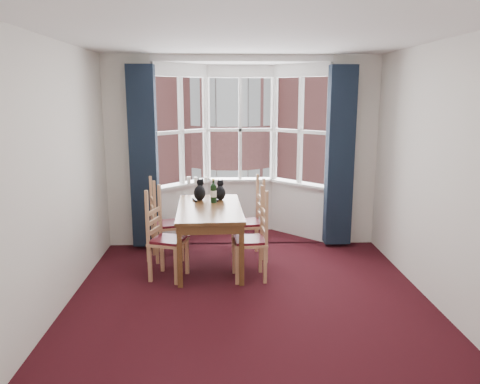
{
  "coord_description": "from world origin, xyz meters",
  "views": [
    {
      "loc": [
        -0.28,
        -4.64,
        2.24
      ],
      "look_at": [
        -0.07,
        1.05,
        1.05
      ],
      "focal_mm": 35.0,
      "sensor_mm": 36.0,
      "label": 1
    }
  ],
  "objects_px": {
    "wine_bottle": "(213,192)",
    "candle_extra": "(206,180)",
    "candle_short": "(196,180)",
    "chair_right_far": "(254,224)",
    "cat_right": "(220,192)",
    "cat_left": "(200,192)",
    "chair_left_near": "(161,241)",
    "dining_table": "(210,214)",
    "candle_tall": "(189,180)",
    "chair_left_far": "(160,226)",
    "chair_right_near": "(257,241)"
  },
  "relations": [
    {
      "from": "chair_left_near",
      "to": "wine_bottle",
      "type": "height_order",
      "value": "wine_bottle"
    },
    {
      "from": "candle_tall",
      "to": "chair_left_near",
      "type": "bearing_deg",
      "value": -97.6
    },
    {
      "from": "candle_short",
      "to": "candle_extra",
      "type": "relative_size",
      "value": 1.06
    },
    {
      "from": "dining_table",
      "to": "chair_left_near",
      "type": "xyz_separation_m",
      "value": [
        -0.59,
        -0.41,
        -0.23
      ]
    },
    {
      "from": "chair_right_near",
      "to": "candle_extra",
      "type": "bearing_deg",
      "value": 110.61
    },
    {
      "from": "dining_table",
      "to": "chair_left_far",
      "type": "xyz_separation_m",
      "value": [
        -0.69,
        0.25,
        -0.23
      ]
    },
    {
      "from": "chair_left_near",
      "to": "candle_short",
      "type": "xyz_separation_m",
      "value": [
        0.33,
        1.72,
        0.45
      ]
    },
    {
      "from": "chair_right_far",
      "to": "cat_left",
      "type": "bearing_deg",
      "value": 171.63
    },
    {
      "from": "chair_left_far",
      "to": "candle_short",
      "type": "bearing_deg",
      "value": 67.75
    },
    {
      "from": "chair_left_far",
      "to": "candle_tall",
      "type": "bearing_deg",
      "value": 72.39
    },
    {
      "from": "cat_left",
      "to": "cat_right",
      "type": "bearing_deg",
      "value": 1.47
    },
    {
      "from": "wine_bottle",
      "to": "cat_left",
      "type": "bearing_deg",
      "value": 140.76
    },
    {
      "from": "chair_right_near",
      "to": "candle_tall",
      "type": "xyz_separation_m",
      "value": [
        -0.95,
        1.76,
        0.45
      ]
    },
    {
      "from": "chair_left_near",
      "to": "cat_right",
      "type": "distance_m",
      "value": 1.2
    },
    {
      "from": "dining_table",
      "to": "cat_right",
      "type": "height_order",
      "value": "cat_right"
    },
    {
      "from": "chair_right_far",
      "to": "candle_tall",
      "type": "distance_m",
      "value": 1.44
    },
    {
      "from": "chair_left_far",
      "to": "candle_tall",
      "type": "height_order",
      "value": "candle_tall"
    },
    {
      "from": "dining_table",
      "to": "candle_extra",
      "type": "xyz_separation_m",
      "value": [
        -0.09,
        1.33,
        0.21
      ]
    },
    {
      "from": "cat_left",
      "to": "cat_right",
      "type": "distance_m",
      "value": 0.29
    },
    {
      "from": "chair_left_far",
      "to": "cat_right",
      "type": "relative_size",
      "value": 3.15
    },
    {
      "from": "cat_right",
      "to": "candle_extra",
      "type": "relative_size",
      "value": 3.23
    },
    {
      "from": "chair_right_near",
      "to": "cat_right",
      "type": "height_order",
      "value": "cat_right"
    },
    {
      "from": "candle_short",
      "to": "candle_extra",
      "type": "bearing_deg",
      "value": 7.03
    },
    {
      "from": "chair_right_near",
      "to": "chair_right_far",
      "type": "xyz_separation_m",
      "value": [
        0.02,
        0.8,
        0.0
      ]
    },
    {
      "from": "dining_table",
      "to": "candle_short",
      "type": "relative_size",
      "value": 16.51
    },
    {
      "from": "chair_right_far",
      "to": "cat_right",
      "type": "height_order",
      "value": "cat_right"
    },
    {
      "from": "cat_right",
      "to": "wine_bottle",
      "type": "relative_size",
      "value": 0.89
    },
    {
      "from": "dining_table",
      "to": "chair_right_near",
      "type": "height_order",
      "value": "chair_right_near"
    },
    {
      "from": "chair_left_near",
      "to": "wine_bottle",
      "type": "relative_size",
      "value": 2.81
    },
    {
      "from": "cat_left",
      "to": "cat_right",
      "type": "xyz_separation_m",
      "value": [
        0.29,
        0.01,
        -0.01
      ]
    },
    {
      "from": "chair_left_far",
      "to": "wine_bottle",
      "type": "bearing_deg",
      "value": 1.28
    },
    {
      "from": "wine_bottle",
      "to": "candle_extra",
      "type": "height_order",
      "value": "wine_bottle"
    },
    {
      "from": "dining_table",
      "to": "chair_right_far",
      "type": "height_order",
      "value": "chair_right_far"
    },
    {
      "from": "dining_table",
      "to": "candle_tall",
      "type": "height_order",
      "value": "candle_tall"
    },
    {
      "from": "chair_left_near",
      "to": "candle_extra",
      "type": "bearing_deg",
      "value": 74.16
    },
    {
      "from": "chair_right_far",
      "to": "chair_left_far",
      "type": "bearing_deg",
      "value": -177.13
    },
    {
      "from": "dining_table",
      "to": "chair_left_far",
      "type": "distance_m",
      "value": 0.77
    },
    {
      "from": "wine_bottle",
      "to": "chair_left_far",
      "type": "bearing_deg",
      "value": -178.72
    },
    {
      "from": "candle_extra",
      "to": "chair_left_far",
      "type": "bearing_deg",
      "value": -118.92
    },
    {
      "from": "chair_left_near",
      "to": "candle_short",
      "type": "bearing_deg",
      "value": 79.08
    },
    {
      "from": "candle_tall",
      "to": "candle_extra",
      "type": "height_order",
      "value": "candle_tall"
    },
    {
      "from": "chair_left_near",
      "to": "candle_tall",
      "type": "distance_m",
      "value": 1.77
    },
    {
      "from": "chair_left_far",
      "to": "chair_right_far",
      "type": "height_order",
      "value": "same"
    },
    {
      "from": "candle_extra",
      "to": "cat_right",
      "type": "bearing_deg",
      "value": -75.45
    },
    {
      "from": "cat_right",
      "to": "chair_left_far",
      "type": "bearing_deg",
      "value": -167.48
    },
    {
      "from": "wine_bottle",
      "to": "candle_short",
      "type": "distance_m",
      "value": 1.08
    },
    {
      "from": "candle_extra",
      "to": "candle_short",
      "type": "bearing_deg",
      "value": -172.97
    },
    {
      "from": "candle_short",
      "to": "chair_right_far",
      "type": "bearing_deg",
      "value": -48.93
    },
    {
      "from": "chair_left_near",
      "to": "chair_right_far",
      "type": "relative_size",
      "value": 1.0
    },
    {
      "from": "candle_tall",
      "to": "candle_short",
      "type": "xyz_separation_m",
      "value": [
        0.11,
        0.03,
        -0.01
      ]
    }
  ]
}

